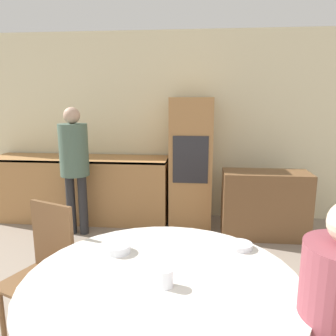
% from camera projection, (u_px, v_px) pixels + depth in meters
% --- Properties ---
extents(wall_back, '(6.84, 0.05, 2.60)m').
position_uv_depth(wall_back, '(178.00, 127.00, 4.66)').
color(wall_back, beige).
rests_on(wall_back, ground_plane).
extents(kitchen_counter, '(2.45, 0.60, 0.90)m').
position_uv_depth(kitchen_counter, '(81.00, 187.00, 4.62)').
color(kitchen_counter, '#AD7A47').
rests_on(kitchen_counter, ground_plane).
extents(oven_unit, '(0.56, 0.59, 1.71)m').
position_uv_depth(oven_unit, '(191.00, 162.00, 4.40)').
color(oven_unit, '#AD7A47').
rests_on(oven_unit, ground_plane).
extents(sideboard, '(1.04, 0.45, 0.82)m').
position_uv_depth(sideboard, '(265.00, 204.00, 4.03)').
color(sideboard, brown).
rests_on(sideboard, ground_plane).
extents(dining_table, '(1.49, 1.49, 0.74)m').
position_uv_depth(dining_table, '(162.00, 310.00, 1.78)').
color(dining_table, brown).
rests_on(dining_table, ground_plane).
extents(chair_far_left, '(0.52, 0.52, 0.96)m').
position_uv_depth(chair_far_left, '(45.00, 264.00, 2.32)').
color(chair_far_left, brown).
rests_on(chair_far_left, ground_plane).
extents(person_standing, '(0.35, 0.35, 1.59)m').
position_uv_depth(person_standing, '(74.00, 158.00, 4.00)').
color(person_standing, '#262628').
rests_on(person_standing, ground_plane).
extents(cup, '(0.08, 0.08, 0.10)m').
position_uv_depth(cup, '(166.00, 278.00, 1.67)').
color(cup, silver).
rests_on(cup, dining_table).
extents(bowl_near, '(0.16, 0.16, 0.05)m').
position_uv_depth(bowl_near, '(118.00, 248.00, 2.05)').
color(bowl_near, silver).
rests_on(bowl_near, dining_table).
extents(bowl_centre, '(0.16, 0.16, 0.04)m').
position_uv_depth(bowl_centre, '(240.00, 246.00, 2.10)').
color(bowl_centre, silver).
rests_on(bowl_centre, dining_table).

